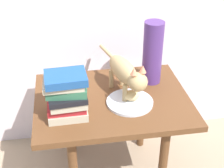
{
  "coord_description": "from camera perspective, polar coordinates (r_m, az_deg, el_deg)",
  "views": [
    {
      "loc": [
        -0.21,
        -1.33,
        1.44
      ],
      "look_at": [
        0.0,
        0.0,
        0.62
      ],
      "focal_mm": 52.0,
      "sensor_mm": 36.0,
      "label": 1
    }
  ],
  "objects": [
    {
      "name": "plate",
      "position": [
        1.58,
        3.14,
        -3.2
      ],
      "size": [
        0.23,
        0.23,
        0.01
      ],
      "primitive_type": "cylinder",
      "color": "silver",
      "rests_on": "side_table"
    },
    {
      "name": "cat",
      "position": [
        1.57,
        2.44,
        1.98
      ],
      "size": [
        0.17,
        0.47,
        0.23
      ],
      "color": "tan",
      "rests_on": "side_table"
    },
    {
      "name": "green_vase",
      "position": [
        1.69,
        7.15,
        5.46
      ],
      "size": [
        0.1,
        0.1,
        0.34
      ],
      "primitive_type": "cylinder",
      "color": "#4C2D72",
      "rests_on": "side_table"
    },
    {
      "name": "side_table",
      "position": [
        1.67,
        0.0,
        -4.55
      ],
      "size": [
        0.77,
        0.59,
        0.54
      ],
      "color": "brown",
      "rests_on": "ground"
    },
    {
      "name": "book_stack",
      "position": [
        1.46,
        -8.0,
        -1.89
      ],
      "size": [
        0.2,
        0.18,
        0.22
      ],
      "color": "#BCB299",
      "rests_on": "side_table"
    },
    {
      "name": "bread_roll",
      "position": [
        1.57,
        3.38,
        -2.01
      ],
      "size": [
        0.1,
        0.09,
        0.05
      ],
      "primitive_type": "ellipsoid",
      "rotation": [
        0.0,
        0.0,
        2.71
      ],
      "color": "#E0BC7A",
      "rests_on": "plate"
    }
  ]
}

